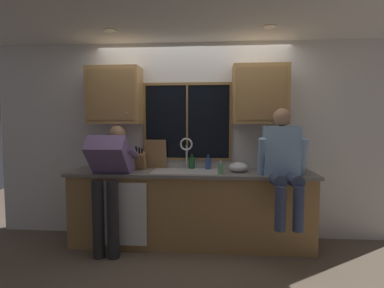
# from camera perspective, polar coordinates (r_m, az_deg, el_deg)

# --- Properties ---
(back_wall) EXTENTS (5.32, 0.12, 2.55)m
(back_wall) POSITION_cam_1_polar(r_m,az_deg,el_deg) (4.07, 0.16, 0.66)
(back_wall) COLOR silver
(back_wall) RESTS_ON floor
(ceiling_downlight_left) EXTENTS (0.14, 0.14, 0.01)m
(ceiling_downlight_left) POSITION_cam_1_polar(r_m,az_deg,el_deg) (3.73, -15.10, 19.86)
(ceiling_downlight_left) COLOR #FFEAB2
(ceiling_downlight_right) EXTENTS (0.14, 0.14, 0.01)m
(ceiling_downlight_right) POSITION_cam_1_polar(r_m,az_deg,el_deg) (3.58, 14.39, 20.53)
(ceiling_downlight_right) COLOR #FFEAB2
(window_glass) EXTENTS (1.10, 0.02, 0.95)m
(window_glass) POSITION_cam_1_polar(r_m,az_deg,el_deg) (4.00, -0.91, 4.17)
(window_glass) COLOR black
(window_frame_top) EXTENTS (1.17, 0.02, 0.04)m
(window_frame_top) POSITION_cam_1_polar(r_m,az_deg,el_deg) (4.02, -0.93, 11.21)
(window_frame_top) COLOR olive
(window_frame_bottom) EXTENTS (1.17, 0.02, 0.04)m
(window_frame_bottom) POSITION_cam_1_polar(r_m,az_deg,el_deg) (4.02, -0.91, -2.86)
(window_frame_bottom) COLOR olive
(window_frame_left) EXTENTS (0.03, 0.02, 0.95)m
(window_frame_left) POSITION_cam_1_polar(r_m,az_deg,el_deg) (4.08, -8.89, 4.13)
(window_frame_left) COLOR olive
(window_frame_right) EXTENTS (0.04, 0.02, 0.95)m
(window_frame_right) POSITION_cam_1_polar(r_m,az_deg,el_deg) (3.98, 7.26, 4.14)
(window_frame_right) COLOR olive
(window_mullion_center) EXTENTS (0.02, 0.02, 0.95)m
(window_mullion_center) POSITION_cam_1_polar(r_m,az_deg,el_deg) (3.99, -0.92, 4.17)
(window_mullion_center) COLOR olive
(lower_cabinet_run) EXTENTS (2.92, 0.58, 0.88)m
(lower_cabinet_run) POSITION_cam_1_polar(r_m,az_deg,el_deg) (3.87, -0.24, -12.11)
(lower_cabinet_run) COLOR #A07744
(lower_cabinet_run) RESTS_ON floor
(countertop) EXTENTS (2.98, 0.62, 0.04)m
(countertop) POSITION_cam_1_polar(r_m,az_deg,el_deg) (3.75, -0.27, -5.44)
(countertop) COLOR slate
(countertop) RESTS_ON lower_cabinet_run
(dishwasher_front) EXTENTS (0.60, 0.02, 0.74)m
(dishwasher_front) POSITION_cam_1_polar(r_m,az_deg,el_deg) (3.72, -13.15, -12.66)
(dishwasher_front) COLOR white
(upper_cabinet_left) EXTENTS (0.67, 0.36, 0.72)m
(upper_cabinet_left) POSITION_cam_1_polar(r_m,az_deg,el_deg) (4.05, -14.28, 8.79)
(upper_cabinet_left) COLOR #B2844C
(upper_cabinet_right) EXTENTS (0.67, 0.36, 0.72)m
(upper_cabinet_right) POSITION_cam_1_polar(r_m,az_deg,el_deg) (3.87, 12.60, 9.03)
(upper_cabinet_right) COLOR #B2844C
(sink) EXTENTS (0.80, 0.46, 0.21)m
(sink) POSITION_cam_1_polar(r_m,az_deg,el_deg) (3.78, -1.31, -6.56)
(sink) COLOR #B7B7BC
(sink) RESTS_ON lower_cabinet_run
(faucet) EXTENTS (0.18, 0.09, 0.40)m
(faucet) POSITION_cam_1_polar(r_m,az_deg,el_deg) (3.91, -0.94, -1.00)
(faucet) COLOR silver
(faucet) RESTS_ON countertop
(person_standing) EXTENTS (0.53, 0.72, 1.49)m
(person_standing) POSITION_cam_1_polar(r_m,az_deg,el_deg) (3.67, -15.06, -5.24)
(person_standing) COLOR #262628
(person_standing) RESTS_ON floor
(person_sitting_on_counter) EXTENTS (0.54, 0.59, 1.26)m
(person_sitting_on_counter) POSITION_cam_1_polar(r_m,az_deg,el_deg) (3.53, 16.70, -2.90)
(person_sitting_on_counter) COLOR #384260
(person_sitting_on_counter) RESTS_ON countertop
(knife_block) EXTENTS (0.12, 0.18, 0.32)m
(knife_block) POSITION_cam_1_polar(r_m,az_deg,el_deg) (3.92, -9.65, -3.16)
(knife_block) COLOR olive
(knife_block) RESTS_ON countertop
(cutting_board) EXTENTS (0.29, 0.10, 0.38)m
(cutting_board) POSITION_cam_1_polar(r_m,az_deg,el_deg) (4.00, -6.90, -1.86)
(cutting_board) COLOR #997047
(cutting_board) RESTS_ON countertop
(mixing_bowl) EXTENTS (0.24, 0.24, 0.12)m
(mixing_bowl) POSITION_cam_1_polar(r_m,az_deg,el_deg) (3.76, 8.71, -4.31)
(mixing_bowl) COLOR silver
(mixing_bowl) RESTS_ON countertop
(soap_dispenser) EXTENTS (0.06, 0.07, 0.16)m
(soap_dispenser) POSITION_cam_1_polar(r_m,az_deg,el_deg) (3.58, 5.39, -4.58)
(soap_dispenser) COLOR #59A566
(soap_dispenser) RESTS_ON countertop
(bottle_green_glass) EXTENTS (0.07, 0.07, 0.19)m
(bottle_green_glass) POSITION_cam_1_polar(r_m,az_deg,el_deg) (3.90, 3.04, -3.59)
(bottle_green_glass) COLOR #334C8C
(bottle_green_glass) RESTS_ON countertop
(bottle_tall_clear) EXTENTS (0.08, 0.08, 0.20)m
(bottle_tall_clear) POSITION_cam_1_polar(r_m,az_deg,el_deg) (3.94, 0.05, -3.49)
(bottle_tall_clear) COLOR #1E592D
(bottle_tall_clear) RESTS_ON countertop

